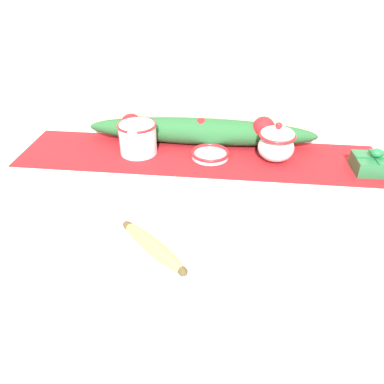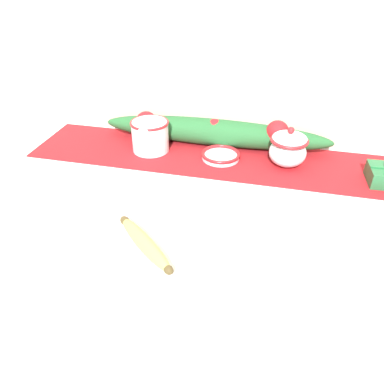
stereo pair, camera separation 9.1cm
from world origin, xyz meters
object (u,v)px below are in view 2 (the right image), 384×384
Objects in this scene: banana at (145,243)px; spoon at (311,212)px; small_dish at (221,155)px; cream_pitcher at (150,135)px; sugar_bowl at (288,148)px.

banana is 1.03× the size of spoon.
small_dish is 0.45m from banana.
banana is (0.13, -0.44, -0.04)m from cream_pitcher.
banana is (-0.09, -0.44, 0.00)m from small_dish.
spoon is (0.26, -0.22, -0.01)m from small_dish.
banana is at bearing -122.91° from sugar_bowl.
small_dish reaches higher than spoon.
cream_pitcher reaches higher than small_dish.
spoon is (0.07, -0.23, -0.05)m from sugar_bowl.
sugar_bowl reaches higher than spoon.
banana is at bearing -73.22° from cream_pitcher.
sugar_bowl is 0.68× the size of banana.
sugar_bowl reaches higher than cream_pitcher.
sugar_bowl is 0.71× the size of spoon.
banana is at bearing -101.77° from small_dish.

